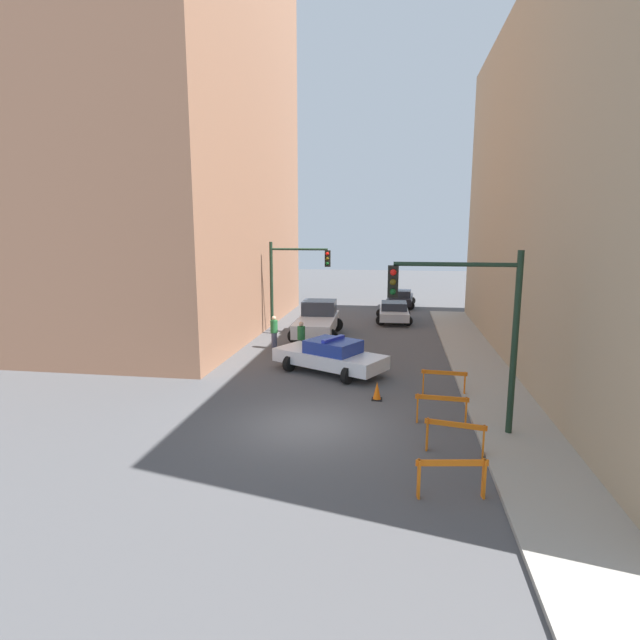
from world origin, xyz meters
name	(u,v)px	position (x,y,z in m)	size (l,w,h in m)	color
ground_plane	(306,426)	(0.00, 0.00, 0.00)	(120.00, 120.00, 0.00)	#4C4C4F
sidewalk_right	(520,437)	(6.20, 0.00, 0.06)	(2.40, 44.00, 0.12)	#9E998E
building_corner_left	(143,119)	(-12.00, 14.00, 12.08)	(14.00, 20.00, 24.16)	#93664C
traffic_light_near	(473,315)	(4.73, 0.12, 3.53)	(3.64, 0.35, 5.20)	black
traffic_light_far	(290,274)	(-3.30, 13.19, 3.40)	(3.44, 0.35, 5.20)	black
police_car	(330,356)	(-0.04, 5.78, 0.72)	(5.02, 3.83, 1.52)	white
white_truck	(317,320)	(-1.71, 12.85, 0.91)	(2.75, 5.46, 1.90)	silver
parked_car_near	(394,311)	(2.45, 17.96, 0.67)	(2.37, 4.36, 1.31)	silver
parked_car_mid	(400,298)	(2.88, 24.44, 0.67)	(2.43, 4.39, 1.31)	black
pedestrian_crossing	(301,339)	(-1.74, 8.23, 0.86)	(0.47, 0.47, 1.66)	black
pedestrian_corner	(274,332)	(-3.38, 9.56, 0.86)	(0.48, 0.48, 1.66)	#474C66
barrier_front	(452,472)	(3.92, -3.58, 0.62)	(1.59, 0.39, 0.90)	orange
barrier_mid	(455,432)	(4.23, -1.33, 0.62)	(1.58, 0.45, 0.90)	orange
barrier_back	(442,405)	(4.06, 0.76, 0.62)	(1.60, 0.27, 0.90)	orange
barrier_corner	(444,379)	(4.37, 3.56, 0.62)	(1.60, 0.28, 0.90)	orange
traffic_cone	(377,391)	(2.02, 2.68, 0.32)	(0.36, 0.36, 0.66)	black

